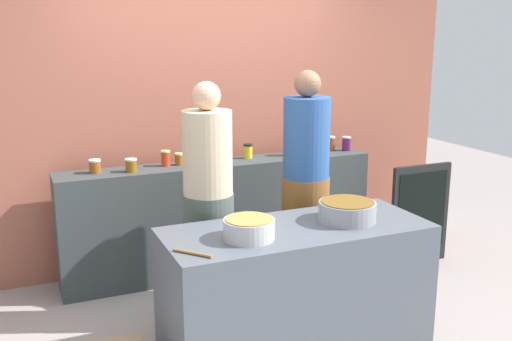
{
  "coord_description": "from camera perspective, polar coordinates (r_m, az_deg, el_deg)",
  "views": [
    {
      "loc": [
        -1.62,
        -3.4,
        2.02
      ],
      "look_at": [
        0.0,
        0.35,
        1.05
      ],
      "focal_mm": 40.94,
      "sensor_mm": 36.0,
      "label": 1
    }
  ],
  "objects": [
    {
      "name": "ground",
      "position": [
        4.27,
        1.93,
        -14.85
      ],
      "size": [
        12.0,
        12.0,
        0.0
      ],
      "primitive_type": "plane",
      "color": "gray"
    },
    {
      "name": "storefront_wall",
      "position": [
        5.14,
        -4.91,
        7.5
      ],
      "size": [
        4.8,
        0.12,
        3.0
      ],
      "primitive_type": "cube",
      "color": "#A25845",
      "rests_on": "ground"
    },
    {
      "name": "display_shelf",
      "position": [
        5.03,
        -3.4,
        -4.53
      ],
      "size": [
        2.7,
        0.36,
        0.96
      ],
      "primitive_type": "cube",
      "color": "#383F40",
      "rests_on": "ground"
    },
    {
      "name": "prep_table",
      "position": [
        3.85,
        3.92,
        -11.35
      ],
      "size": [
        1.7,
        0.7,
        0.82
      ],
      "primitive_type": "cube",
      "color": "#525962",
      "rests_on": "ground"
    },
    {
      "name": "preserve_jar_0",
      "position": [
        4.67,
        -15.46,
        0.41
      ],
      "size": [
        0.09,
        0.09,
        0.11
      ],
      "color": "#914A18",
      "rests_on": "display_shelf"
    },
    {
      "name": "preserve_jar_1",
      "position": [
        4.65,
        -12.11,
        0.51
      ],
      "size": [
        0.09,
        0.09,
        0.1
      ],
      "color": "brown",
      "rests_on": "display_shelf"
    },
    {
      "name": "preserve_jar_2",
      "position": [
        4.8,
        -8.82,
        1.19
      ],
      "size": [
        0.08,
        0.08,
        0.13
      ],
      "color": "red",
      "rests_on": "display_shelf"
    },
    {
      "name": "preserve_jar_3",
      "position": [
        4.82,
        -7.55,
        1.13
      ],
      "size": [
        0.07,
        0.07,
        0.1
      ],
      "color": "brown",
      "rests_on": "display_shelf"
    },
    {
      "name": "preserve_jar_4",
      "position": [
        5.04,
        -0.78,
        1.91
      ],
      "size": [
        0.08,
        0.08,
        0.12
      ],
      "color": "gold",
      "rests_on": "display_shelf"
    },
    {
      "name": "preserve_jar_5",
      "position": [
        5.16,
        3.24,
        2.27
      ],
      "size": [
        0.09,
        0.09,
        0.14
      ],
      "color": "#AB2723",
      "rests_on": "display_shelf"
    },
    {
      "name": "preserve_jar_6",
      "position": [
        5.35,
        6.22,
        2.44
      ],
      "size": [
        0.09,
        0.09,
        0.11
      ],
      "color": "gold",
      "rests_on": "display_shelf"
    },
    {
      "name": "preserve_jar_7",
      "position": [
        5.42,
        7.33,
        2.65
      ],
      "size": [
        0.08,
        0.08,
        0.13
      ],
      "color": "brown",
      "rests_on": "display_shelf"
    },
    {
      "name": "preserve_jar_8",
      "position": [
        5.44,
        8.82,
        2.62
      ],
      "size": [
        0.08,
        0.08,
        0.13
      ],
      "color": "#541952",
      "rests_on": "display_shelf"
    },
    {
      "name": "cooking_pot_left",
      "position": [
        3.46,
        -0.7,
        -5.72
      ],
      "size": [
        0.31,
        0.31,
        0.13
      ],
      "color": "#B7B7BC",
      "rests_on": "prep_table"
    },
    {
      "name": "cooking_pot_center",
      "position": [
        3.83,
        8.9,
        -3.96
      ],
      "size": [
        0.37,
        0.37,
        0.13
      ],
      "color": "gray",
      "rests_on": "prep_table"
    },
    {
      "name": "wooden_spoon",
      "position": [
        3.26,
        -6.24,
        -8.03
      ],
      "size": [
        0.17,
        0.2,
        0.02
      ],
      "primitive_type": "cylinder",
      "rotation": [
        1.57,
        0.0,
        3.85
      ],
      "color": "#9E703D",
      "rests_on": "prep_table"
    },
    {
      "name": "cook_with_tongs",
      "position": [
        4.07,
        -4.65,
        -4.47
      ],
      "size": [
        0.35,
        0.35,
        1.71
      ],
      "color": "#48544B",
      "rests_on": "ground"
    },
    {
      "name": "cook_in_cap",
      "position": [
        4.4,
        4.84,
        -2.8
      ],
      "size": [
        0.36,
        0.36,
        1.76
      ],
      "color": "brown",
      "rests_on": "ground"
    },
    {
      "name": "chalkboard_sign",
      "position": [
        5.36,
        15.73,
        -4.13
      ],
      "size": [
        0.59,
        0.05,
        0.9
      ],
      "color": "black",
      "rests_on": "ground"
    }
  ]
}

